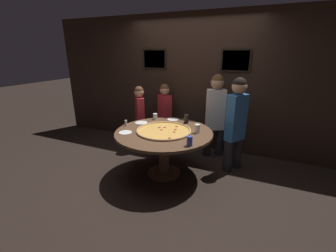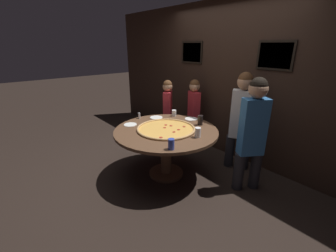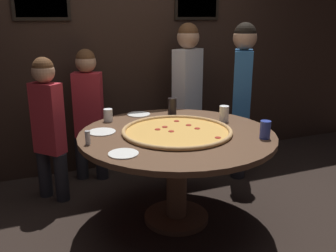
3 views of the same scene
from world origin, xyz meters
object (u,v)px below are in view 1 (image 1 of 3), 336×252
Objects in this scene: drink_cup_by_shaker at (197,129)px; diner_centre_back at (236,120)px; drink_cup_near_right at (186,119)px; drink_cup_front_edge at (190,141)px; drink_cup_near_left at (155,116)px; white_plate_right_side at (125,132)px; diner_far_right at (215,111)px; diner_side_left at (140,114)px; white_plate_beside_cup at (173,119)px; dining_table at (164,140)px; diner_far_left at (165,112)px; giant_pizza at (164,130)px; white_plate_far_back at (141,123)px; condiment_shaker at (126,123)px.

diner_centre_back is at bearing 45.04° from drink_cup_by_shaker.
drink_cup_front_edge is (0.35, -0.89, -0.01)m from drink_cup_near_right.
drink_cup_near_left is (-0.59, -0.01, -0.02)m from drink_cup_near_right.
drink_cup_near_right reaches higher than white_plate_right_side.
drink_cup_near_right is 0.10× the size of diner_far_right.
drink_cup_by_shaker is 0.89m from diner_far_right.
drink_cup_front_edge is 0.10× the size of diner_side_left.
white_plate_beside_cup is 1.00m from white_plate_right_side.
drink_cup_by_shaker reaches higher than dining_table.
diner_side_left is (-1.44, -0.25, -0.15)m from diner_far_right.
drink_cup_by_shaker is 0.09× the size of diner_centre_back.
diner_far_left is at bearing -74.14° from diner_centre_back.
diner_far_right reaches higher than giant_pizza.
drink_cup_near_right is 0.85m from diner_far_left.
giant_pizza is 5.70× the size of drink_cup_near_right.
white_plate_right_side is at bearing -87.27° from white_plate_far_back.
giant_pizza is at bearing 145.43° from drink_cup_front_edge.
diner_far_right is 1.20× the size of diner_side_left.
diner_far_right reaches higher than diner_far_left.
diner_far_right is at bearing 50.81° from white_plate_right_side.
giant_pizza is 0.66× the size of diner_side_left.
giant_pizza reaches higher than white_plate_beside_cup.
drink_cup_front_edge is (0.53, -0.37, 0.05)m from giant_pizza.
diner_side_left is at bearing 155.13° from drink_cup_by_shaker.
white_plate_right_side is 0.33m from condiment_shaker.
drink_cup_front_edge is at bearing 8.53° from diner_centre_back.
diner_far_left is (-0.06, 0.55, -0.06)m from drink_cup_near_left.
diner_far_left is (-0.47, 1.07, 0.14)m from dining_table.
dining_table is at bearing 137.48° from diner_far_left.
diner_far_right reaches higher than white_plate_right_side.
drink_cup_by_shaker is at bearing -12.29° from diner_centre_back.
drink_cup_near_right is 1.07m from white_plate_right_side.
diner_far_right is at bearing 60.97° from giant_pizza.
drink_cup_near_left reaches higher than white_plate_right_side.
condiment_shaker reaches higher than white_plate_right_side.
white_plate_beside_cup is 0.79m from diner_side_left.
condiment_shaker is (-0.15, -0.24, 0.05)m from white_plate_far_back.
drink_cup_by_shaker is 1.51m from diner_side_left.
drink_cup_near_left is 0.07× the size of diner_centre_back.
drink_cup_near_right is 0.10× the size of diner_centre_back.
drink_cup_near_left is at bearing -1.56° from diner_far_right.
diner_far_left reaches higher than diner_side_left.
diner_centre_back reaches higher than white_plate_far_back.
dining_table is at bearing 145.65° from drink_cup_front_edge.
white_plate_far_back is at bearing 150.93° from drink_cup_front_edge.
white_plate_far_back is at bearing 57.76° from condiment_shaker.
dining_table is 7.31× the size of white_plate_beside_cup.
white_plate_far_back is 0.28m from condiment_shaker.
dining_table is 1.77× the size of giant_pizza.
white_plate_far_back is (-0.71, -0.30, -0.07)m from drink_cup_near_right.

